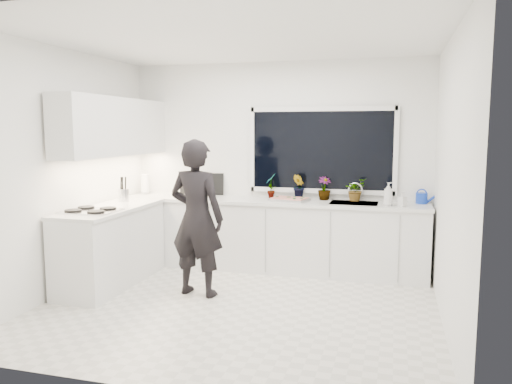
% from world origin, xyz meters
% --- Properties ---
extents(floor, '(4.00, 3.50, 0.02)m').
position_xyz_m(floor, '(0.00, 0.00, -0.01)').
color(floor, beige).
rests_on(floor, ground).
extents(wall_back, '(4.00, 0.02, 2.70)m').
position_xyz_m(wall_back, '(0.00, 1.76, 1.35)').
color(wall_back, white).
rests_on(wall_back, ground).
extents(wall_left, '(0.02, 3.50, 2.70)m').
position_xyz_m(wall_left, '(-2.01, 0.00, 1.35)').
color(wall_left, white).
rests_on(wall_left, ground).
extents(wall_right, '(0.02, 3.50, 2.70)m').
position_xyz_m(wall_right, '(2.01, 0.00, 1.35)').
color(wall_right, white).
rests_on(wall_right, ground).
extents(ceiling, '(4.00, 3.50, 0.02)m').
position_xyz_m(ceiling, '(0.00, 0.00, 2.71)').
color(ceiling, white).
rests_on(ceiling, wall_back).
extents(window, '(1.80, 0.02, 1.00)m').
position_xyz_m(window, '(0.60, 1.73, 1.55)').
color(window, black).
rests_on(window, wall_back).
extents(base_cabinets_back, '(3.92, 0.58, 0.88)m').
position_xyz_m(base_cabinets_back, '(0.00, 1.45, 0.44)').
color(base_cabinets_back, white).
rests_on(base_cabinets_back, floor).
extents(base_cabinets_left, '(0.58, 1.60, 0.88)m').
position_xyz_m(base_cabinets_left, '(-1.67, 0.35, 0.44)').
color(base_cabinets_left, white).
rests_on(base_cabinets_left, floor).
extents(countertop_back, '(3.94, 0.62, 0.04)m').
position_xyz_m(countertop_back, '(0.00, 1.44, 0.90)').
color(countertop_back, silver).
rests_on(countertop_back, base_cabinets_back).
extents(countertop_left, '(0.62, 1.60, 0.04)m').
position_xyz_m(countertop_left, '(-1.67, 0.35, 0.90)').
color(countertop_left, silver).
rests_on(countertop_left, base_cabinets_left).
extents(upper_cabinets, '(0.34, 2.10, 0.70)m').
position_xyz_m(upper_cabinets, '(-1.79, 0.70, 1.85)').
color(upper_cabinets, white).
rests_on(upper_cabinets, wall_left).
extents(sink, '(0.58, 0.42, 0.14)m').
position_xyz_m(sink, '(1.05, 1.45, 0.87)').
color(sink, silver).
rests_on(sink, countertop_back).
extents(faucet, '(0.03, 0.03, 0.22)m').
position_xyz_m(faucet, '(1.05, 1.65, 1.03)').
color(faucet, silver).
rests_on(faucet, countertop_back).
extents(stovetop, '(0.56, 0.48, 0.03)m').
position_xyz_m(stovetop, '(-1.69, -0.00, 0.94)').
color(stovetop, black).
rests_on(stovetop, countertop_left).
extents(person, '(0.67, 0.49, 1.72)m').
position_xyz_m(person, '(-0.55, 0.26, 0.86)').
color(person, black).
rests_on(person, floor).
extents(pizza_tray, '(0.52, 0.43, 0.03)m').
position_xyz_m(pizza_tray, '(0.25, 1.42, 0.94)').
color(pizza_tray, silver).
rests_on(pizza_tray, countertop_back).
extents(pizza, '(0.47, 0.38, 0.01)m').
position_xyz_m(pizza, '(0.25, 1.42, 0.95)').
color(pizza, '#C5411A').
rests_on(pizza, pizza_tray).
extents(watering_can, '(0.18, 0.18, 0.13)m').
position_xyz_m(watering_can, '(1.85, 1.61, 0.98)').
color(watering_can, '#1337B4').
rests_on(watering_can, countertop_back).
extents(paper_towel_roll, '(0.11, 0.11, 0.26)m').
position_xyz_m(paper_towel_roll, '(-1.85, 1.55, 1.05)').
color(paper_towel_roll, white).
rests_on(paper_towel_roll, countertop_back).
extents(knife_block, '(0.13, 0.10, 0.22)m').
position_xyz_m(knife_block, '(-1.07, 1.59, 1.03)').
color(knife_block, '#A56D4C').
rests_on(knife_block, countertop_back).
extents(utensil_crock, '(0.15, 0.15, 0.16)m').
position_xyz_m(utensil_crock, '(-1.75, 0.80, 1.00)').
color(utensil_crock, '#B3B4B8').
rests_on(utensil_crock, countertop_left).
extents(picture_frame_large, '(0.22, 0.03, 0.28)m').
position_xyz_m(picture_frame_large, '(-1.26, 1.69, 1.06)').
color(picture_frame_large, black).
rests_on(picture_frame_large, countertop_back).
extents(picture_frame_small, '(0.25, 0.08, 0.30)m').
position_xyz_m(picture_frame_small, '(-0.86, 1.69, 1.07)').
color(picture_frame_small, black).
rests_on(picture_frame_small, countertop_back).
extents(herb_plants, '(1.33, 0.34, 0.32)m').
position_xyz_m(herb_plants, '(0.65, 1.61, 1.07)').
color(herb_plants, '#26662D').
rests_on(herb_plants, countertop_back).
extents(soap_bottles, '(0.29, 0.15, 0.28)m').
position_xyz_m(soap_bottles, '(1.50, 1.30, 1.05)').
color(soap_bottles, '#D8BF66').
rests_on(soap_bottles, countertop_back).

